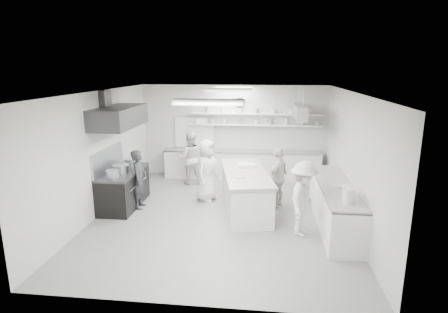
# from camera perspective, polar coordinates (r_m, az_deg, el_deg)

# --- Properties ---
(floor) EXTENTS (6.00, 7.00, 0.02)m
(floor) POSITION_cam_1_polar(r_m,az_deg,el_deg) (9.10, -0.48, -9.30)
(floor) COLOR gray
(floor) RESTS_ON ground
(ceiling) EXTENTS (6.00, 7.00, 0.02)m
(ceiling) POSITION_cam_1_polar(r_m,az_deg,el_deg) (8.39, -0.52, 10.05)
(ceiling) COLOR white
(ceiling) RESTS_ON wall_back
(wall_back) EXTENTS (6.00, 0.04, 3.00)m
(wall_back) POSITION_cam_1_polar(r_m,az_deg,el_deg) (12.03, 1.52, 3.91)
(wall_back) COLOR #BEBEBE
(wall_back) RESTS_ON floor
(wall_front) EXTENTS (6.00, 0.04, 3.00)m
(wall_front) POSITION_cam_1_polar(r_m,az_deg,el_deg) (5.33, -5.12, -8.92)
(wall_front) COLOR #BEBEBE
(wall_front) RESTS_ON floor
(wall_left) EXTENTS (0.04, 7.00, 3.00)m
(wall_left) POSITION_cam_1_polar(r_m,az_deg,el_deg) (9.46, -18.86, 0.47)
(wall_left) COLOR #BEBEBE
(wall_left) RESTS_ON floor
(wall_right) EXTENTS (0.04, 7.00, 3.00)m
(wall_right) POSITION_cam_1_polar(r_m,az_deg,el_deg) (8.79, 19.31, -0.54)
(wall_right) COLOR #BEBEBE
(wall_right) RESTS_ON floor
(stove) EXTENTS (0.80, 1.80, 0.90)m
(stove) POSITION_cam_1_polar(r_m,az_deg,el_deg) (9.93, -15.32, -4.97)
(stove) COLOR black
(stove) RESTS_ON floor
(exhaust_hood) EXTENTS (0.85, 2.00, 0.50)m
(exhaust_hood) POSITION_cam_1_polar(r_m,az_deg,el_deg) (9.51, -16.04, 5.95)
(exhaust_hood) COLOR #373739
(exhaust_hood) RESTS_ON wall_left
(back_counter) EXTENTS (5.00, 0.60, 0.92)m
(back_counter) POSITION_cam_1_polar(r_m,az_deg,el_deg) (11.94, 2.80, -1.29)
(back_counter) COLOR silver
(back_counter) RESTS_ON floor
(shelf_lower) EXTENTS (4.20, 0.26, 0.04)m
(shelf_lower) POSITION_cam_1_polar(r_m,az_deg,el_deg) (11.82, 4.87, 4.92)
(shelf_lower) COLOR silver
(shelf_lower) RESTS_ON wall_back
(shelf_upper) EXTENTS (4.20, 0.26, 0.04)m
(shelf_upper) POSITION_cam_1_polar(r_m,az_deg,el_deg) (11.78, 4.90, 6.60)
(shelf_upper) COLOR silver
(shelf_upper) RESTS_ON wall_back
(pass_through_window) EXTENTS (1.30, 0.04, 1.00)m
(pass_through_window) POSITION_cam_1_polar(r_m,az_deg,el_deg) (12.20, -4.60, 3.77)
(pass_through_window) COLOR black
(pass_through_window) RESTS_ON wall_back
(wall_clock) EXTENTS (0.32, 0.05, 0.32)m
(wall_clock) POSITION_cam_1_polar(r_m,az_deg,el_deg) (11.85, 2.51, 8.39)
(wall_clock) COLOR white
(wall_clock) RESTS_ON wall_back
(right_counter) EXTENTS (0.74, 3.30, 0.94)m
(right_counter) POSITION_cam_1_polar(r_m,az_deg,el_deg) (8.83, 16.83, -7.30)
(right_counter) COLOR silver
(right_counter) RESTS_ON floor
(pot_rack) EXTENTS (0.30, 1.60, 0.40)m
(pot_rack) POSITION_cam_1_polar(r_m,az_deg,el_deg) (10.83, 11.71, 6.82)
(pot_rack) COLOR #ADB1BB
(pot_rack) RESTS_ON ceiling
(light_fixture_front) EXTENTS (1.30, 0.25, 0.10)m
(light_fixture_front) POSITION_cam_1_polar(r_m,az_deg,el_deg) (6.62, -2.44, 8.45)
(light_fixture_front) COLOR silver
(light_fixture_front) RESTS_ON ceiling
(light_fixture_rear) EXTENTS (1.30, 0.25, 0.10)m
(light_fixture_rear) POSITION_cam_1_polar(r_m,az_deg,el_deg) (10.18, 0.73, 10.29)
(light_fixture_rear) COLOR silver
(light_fixture_rear) RESTS_ON ceiling
(prep_island) EXTENTS (1.44, 2.75, 0.96)m
(prep_island) POSITION_cam_1_polar(r_m,az_deg,el_deg) (9.33, 3.35, -5.49)
(prep_island) COLOR silver
(prep_island) RESTS_ON floor
(stove_pot) EXTENTS (0.43, 0.43, 0.23)m
(stove_pot) POSITION_cam_1_polar(r_m,az_deg,el_deg) (9.69, -15.73, -1.90)
(stove_pot) COLOR #ADB1BB
(stove_pot) RESTS_ON stove
(cook_stove) EXTENTS (0.40, 0.58, 1.52)m
(cook_stove) POSITION_cam_1_polar(r_m,az_deg,el_deg) (9.62, -13.05, -3.48)
(cook_stove) COLOR #292A2D
(cook_stove) RESTS_ON floor
(cook_back) EXTENTS (0.89, 0.75, 1.63)m
(cook_back) POSITION_cam_1_polar(r_m,az_deg,el_deg) (11.39, -5.29, -0.22)
(cook_back) COLOR silver
(cook_back) RESTS_ON floor
(cook_island_left) EXTENTS (0.79, 0.96, 1.68)m
(cook_island_left) POSITION_cam_1_polar(r_m,az_deg,el_deg) (9.92, -2.66, -2.14)
(cook_island_left) COLOR silver
(cook_island_left) RESTS_ON floor
(cook_island_right) EXTENTS (0.74, 1.00, 1.57)m
(cook_island_right) POSITION_cam_1_polar(r_m,az_deg,el_deg) (9.58, 8.40, -3.19)
(cook_island_right) COLOR silver
(cook_island_right) RESTS_ON floor
(cook_right) EXTENTS (0.92, 1.20, 1.64)m
(cook_right) POSITION_cam_1_polar(r_m,az_deg,el_deg) (8.04, 12.22, -6.46)
(cook_right) COLOR silver
(cook_right) RESTS_ON floor
(bowl_island_a) EXTENTS (0.29, 0.29, 0.06)m
(bowl_island_a) POSITION_cam_1_polar(r_m,az_deg,el_deg) (8.71, 2.39, -3.34)
(bowl_island_a) COLOR #ADB1BB
(bowl_island_a) RESTS_ON prep_island
(bowl_island_b) EXTENTS (0.24, 0.24, 0.06)m
(bowl_island_b) POSITION_cam_1_polar(r_m,az_deg,el_deg) (8.78, 4.47, -3.24)
(bowl_island_b) COLOR silver
(bowl_island_b) RESTS_ON prep_island
(bowl_right) EXTENTS (0.27, 0.27, 0.06)m
(bowl_right) POSITION_cam_1_polar(r_m,az_deg,el_deg) (8.50, 17.49, -4.60)
(bowl_right) COLOR silver
(bowl_right) RESTS_ON right_counter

